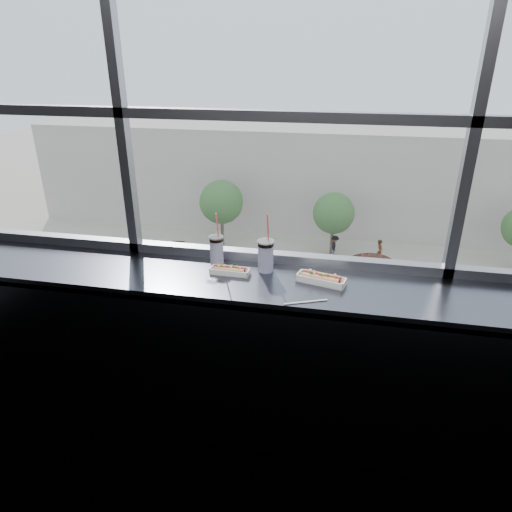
% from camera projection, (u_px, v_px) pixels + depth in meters
% --- Properties ---
extents(wall_back_lower, '(6.00, 0.00, 6.00)m').
position_uv_depth(wall_back_lower, '(280.00, 334.00, 3.15)').
color(wall_back_lower, black).
rests_on(wall_back_lower, ground).
extents(window_glass, '(6.00, 0.00, 6.00)m').
position_uv_depth(window_glass, '(288.00, 58.00, 2.45)').
color(window_glass, silver).
rests_on(window_glass, ground).
extents(window_mullions, '(6.00, 0.08, 2.40)m').
position_uv_depth(window_mullions, '(287.00, 58.00, 2.43)').
color(window_mullions, gray).
rests_on(window_mullions, ground).
extents(counter, '(6.00, 0.55, 0.06)m').
position_uv_depth(counter, '(275.00, 285.00, 2.69)').
color(counter, '#525561').
rests_on(counter, ground).
extents(counter_fascia, '(6.00, 0.04, 1.04)m').
position_uv_depth(counter_fascia, '(267.00, 384.00, 2.67)').
color(counter_fascia, '#525561').
rests_on(counter_fascia, ground).
extents(hotdog_tray_left, '(0.24, 0.08, 0.06)m').
position_uv_depth(hotdog_tray_left, '(230.00, 270.00, 2.75)').
color(hotdog_tray_left, white).
rests_on(hotdog_tray_left, counter).
extents(hotdog_tray_right, '(0.30, 0.16, 0.07)m').
position_uv_depth(hotdog_tray_right, '(321.00, 278.00, 2.64)').
color(hotdog_tray_right, white).
rests_on(hotdog_tray_right, counter).
extents(soda_cup_left, '(0.09, 0.09, 0.34)m').
position_uv_depth(soda_cup_left, '(217.00, 248.00, 2.87)').
color(soda_cup_left, white).
rests_on(soda_cup_left, counter).
extents(soda_cup_right, '(0.10, 0.10, 0.38)m').
position_uv_depth(soda_cup_right, '(266.00, 254.00, 2.76)').
color(soda_cup_right, white).
rests_on(soda_cup_right, counter).
extents(loose_straw, '(0.23, 0.10, 0.01)m').
position_uv_depth(loose_straw, '(306.00, 302.00, 2.44)').
color(loose_straw, white).
rests_on(loose_straw, counter).
extents(wrapper, '(0.09, 0.06, 0.02)m').
position_uv_depth(wrapper, '(212.00, 279.00, 2.67)').
color(wrapper, silver).
rests_on(wrapper, counter).
extents(plaza_ground, '(120.00, 120.00, 0.00)m').
position_uv_depth(plaza_ground, '(341.00, 194.00, 46.79)').
color(plaza_ground, '#A6A292').
rests_on(plaza_ground, ground).
extents(street_asphalt, '(80.00, 10.00, 0.06)m').
position_uv_depth(street_asphalt, '(329.00, 310.00, 25.75)').
color(street_asphalt, black).
rests_on(street_asphalt, plaza_ground).
extents(far_sidewalk, '(80.00, 6.00, 0.04)m').
position_uv_depth(far_sidewalk, '(335.00, 254.00, 32.91)').
color(far_sidewalk, '#A6A292').
rests_on(far_sidewalk, plaza_ground).
extents(far_building, '(50.00, 14.00, 8.00)m').
position_uv_depth(far_building, '(343.00, 168.00, 40.24)').
color(far_building, '#B3A9A2').
rests_on(far_building, plaza_ground).
extents(car_far_a, '(2.60, 5.83, 1.92)m').
position_uv_depth(car_far_a, '(182.00, 252.00, 30.74)').
color(car_far_a, black).
rests_on(car_far_a, street_asphalt).
extents(car_far_b, '(3.07, 6.54, 2.13)m').
position_uv_depth(car_far_b, '(380.00, 267.00, 28.36)').
color(car_far_b, maroon).
rests_on(car_far_b, street_asphalt).
extents(car_near_c, '(2.74, 5.82, 1.89)m').
position_uv_depth(car_near_c, '(306.00, 332.00, 21.94)').
color(car_near_c, '#7F0800').
rests_on(car_near_c, street_asphalt).
extents(car_near_d, '(3.43, 6.99, 2.25)m').
position_uv_depth(car_near_d, '(454.00, 345.00, 20.66)').
color(car_near_d, white).
rests_on(car_near_d, street_asphalt).
extents(pedestrian_c, '(0.69, 0.92, 2.06)m').
position_uv_depth(pedestrian_c, '(380.00, 249.00, 31.01)').
color(pedestrian_c, '#66605B').
rests_on(pedestrian_c, far_sidewalk).
extents(pedestrian_b, '(0.61, 0.81, 1.83)m').
position_uv_depth(pedestrian_b, '(335.00, 244.00, 32.18)').
color(pedestrian_b, '#66605B').
rests_on(pedestrian_b, far_sidewalk).
extents(tree_left, '(3.21, 3.21, 5.01)m').
position_uv_depth(tree_left, '(221.00, 202.00, 33.04)').
color(tree_left, '#47382B').
rests_on(tree_left, far_sidewalk).
extents(tree_center, '(2.91, 2.91, 4.55)m').
position_uv_depth(tree_center, '(334.00, 213.00, 31.71)').
color(tree_center, '#47382B').
rests_on(tree_center, far_sidewalk).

